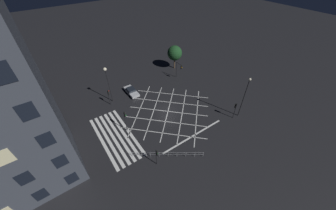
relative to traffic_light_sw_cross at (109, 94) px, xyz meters
name	(u,v)px	position (x,y,z in m)	size (l,w,h in m)	color
ground_plane	(168,111)	(8.44, 8.20, -2.46)	(200.00, 200.00, 0.00)	black
road_markings	(140,127)	(8.89, 1.73, -2.46)	(18.83, 22.72, 0.01)	silver
traffic_light_sw_cross	(109,94)	(0.00, 0.00, 0.00)	(0.36, 0.39, 3.44)	black
traffic_light_median_south	(125,118)	(8.35, -0.34, 0.61)	(0.36, 0.39, 4.30)	black
traffic_light_se_cross	(157,154)	(16.86, 0.34, -0.17)	(0.36, 0.39, 3.21)	black
traffic_light_ne_main	(235,108)	(16.75, 17.11, -0.05)	(0.39, 0.36, 3.37)	black
traffic_light_nw_main	(179,68)	(0.48, 16.97, 0.56)	(2.10, 0.36, 4.14)	black
street_lamp_east	(106,76)	(-0.76, 0.66, 3.62)	(0.63, 0.63, 7.77)	black
street_lamp_west	(246,92)	(16.99, 18.40, 2.99)	(0.44, 0.44, 8.29)	black
street_tree_near	(175,53)	(-4.39, 19.26, 1.67)	(3.65, 3.65, 5.98)	brown
waiting_car	(131,91)	(-0.86, 5.06, -1.89)	(4.48, 1.72, 1.18)	#B7BABC
pedestrian_railing	(168,154)	(16.79, 2.33, -1.79)	(6.22, 8.81, 1.05)	#9EA0A5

